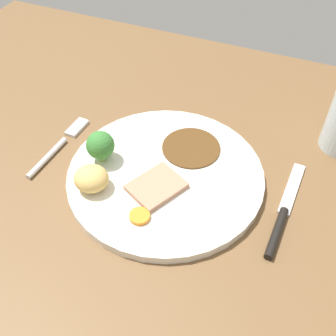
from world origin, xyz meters
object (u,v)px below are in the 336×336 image
(roast_potato_left, at_px, (91,179))
(dinner_plate, at_px, (168,176))
(knife, at_px, (283,215))
(carrot_coin_front, at_px, (139,216))
(meat_slice_main, at_px, (159,187))
(broccoli_floret, at_px, (100,146))
(fork, at_px, (60,144))

(roast_potato_left, bearing_deg, dinner_plate, 36.91)
(dinner_plate, bearing_deg, roast_potato_left, -143.09)
(dinner_plate, distance_m, knife, 0.18)
(dinner_plate, height_order, carrot_coin_front, carrot_coin_front)
(meat_slice_main, xyz_separation_m, carrot_coin_front, (-0.01, -0.06, -0.00))
(meat_slice_main, relative_size, roast_potato_left, 1.50)
(carrot_coin_front, distance_m, broccoli_floret, 0.13)
(meat_slice_main, distance_m, knife, 0.18)
(roast_potato_left, bearing_deg, broccoli_floret, 104.96)
(dinner_plate, relative_size, knife, 1.60)
(roast_potato_left, xyz_separation_m, knife, (0.27, 0.06, -0.03))
(knife, bearing_deg, dinner_plate, 90.93)
(meat_slice_main, height_order, carrot_coin_front, meat_slice_main)
(knife, bearing_deg, meat_slice_main, 102.30)
(carrot_coin_front, height_order, knife, carrot_coin_front)
(meat_slice_main, bearing_deg, knife, 9.50)
(broccoli_floret, distance_m, fork, 0.10)
(meat_slice_main, bearing_deg, roast_potato_left, -160.25)
(dinner_plate, relative_size, broccoli_floret, 5.87)
(broccoli_floret, height_order, knife, broccoli_floret)
(meat_slice_main, bearing_deg, fork, 170.05)
(roast_potato_left, bearing_deg, carrot_coin_front, -15.77)
(dinner_plate, xyz_separation_m, carrot_coin_front, (-0.00, -0.09, 0.01))
(roast_potato_left, relative_size, fork, 0.33)
(meat_slice_main, xyz_separation_m, broccoli_floret, (-0.11, 0.02, 0.02))
(meat_slice_main, bearing_deg, broccoli_floret, 167.64)
(roast_potato_left, height_order, broccoli_floret, broccoli_floret)
(dinner_plate, relative_size, meat_slice_main, 3.95)
(broccoli_floret, xyz_separation_m, knife, (0.28, 0.01, -0.04))
(roast_potato_left, bearing_deg, fork, 146.73)
(knife, bearing_deg, broccoli_floret, 94.02)
(dinner_plate, height_order, knife, dinner_plate)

